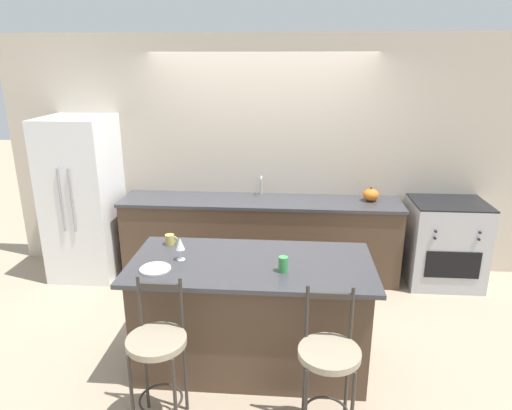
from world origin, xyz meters
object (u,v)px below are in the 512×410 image
object	(u,v)px
bar_stool_near	(158,354)
oven_range	(445,243)
refrigerator	(84,198)
coffee_mug	(170,240)
wine_glass	(180,244)
bar_stool_far	(328,366)
tumbler_cup	(283,264)
dinner_plate	(155,269)
pumpkin_decoration	(371,195)

from	to	relation	value
bar_stool_near	oven_range	bearing A→B (deg)	42.15
refrigerator	oven_range	distance (m)	4.10
bar_stool_near	coffee_mug	bearing A→B (deg)	98.95
wine_glass	oven_range	bearing A→B (deg)	32.17
bar_stool_far	tumbler_cup	size ratio (longest dim) A/B	8.96
refrigerator	dinner_plate	bearing A→B (deg)	-52.40
refrigerator	wine_glass	bearing A→B (deg)	-46.16
bar_stool_far	pumpkin_decoration	bearing A→B (deg)	75.80
dinner_plate	pumpkin_decoration	world-z (taller)	pumpkin_decoration
bar_stool_far	dinner_plate	size ratio (longest dim) A/B	4.50
dinner_plate	wine_glass	bearing A→B (deg)	51.66
refrigerator	wine_glass	size ratio (longest dim) A/B	9.90
bar_stool_far	coffee_mug	size ratio (longest dim) A/B	9.80
oven_range	bar_stool_far	world-z (taller)	bar_stool_far
refrigerator	bar_stool_near	bearing A→B (deg)	-56.68
bar_stool_far	tumbler_cup	world-z (taller)	bar_stool_far
refrigerator	tumbler_cup	bearing A→B (deg)	-36.53
refrigerator	coffee_mug	distance (m)	1.84
bar_stool_far	dinner_plate	xyz separation A→B (m)	(-1.27, 0.56, 0.36)
dinner_plate	coffee_mug	size ratio (longest dim) A/B	2.18
wine_glass	coffee_mug	size ratio (longest dim) A/B	1.71
tumbler_cup	pumpkin_decoration	size ratio (longest dim) A/B	0.67
coffee_mug	refrigerator	bearing A→B (deg)	136.62
wine_glass	coffee_mug	bearing A→B (deg)	118.71
refrigerator	bar_stool_near	world-z (taller)	refrigerator
dinner_plate	tumbler_cup	world-z (taller)	tumbler_cup
refrigerator	pumpkin_decoration	distance (m)	3.24
tumbler_cup	pumpkin_decoration	xyz separation A→B (m)	(0.93, 1.85, 0.01)
refrigerator	oven_range	xyz separation A→B (m)	(4.07, 0.05, -0.44)
oven_range	bar_stool_far	bearing A→B (deg)	-121.54
bar_stool_far	dinner_plate	world-z (taller)	bar_stool_far
dinner_plate	refrigerator	bearing A→B (deg)	127.60
dinner_plate	wine_glass	size ratio (longest dim) A/B	1.27
dinner_plate	pumpkin_decoration	xyz separation A→B (m)	(1.89, 1.89, 0.06)
oven_range	bar_stool_far	size ratio (longest dim) A/B	0.90
bar_stool_far	wine_glass	bearing A→B (deg)	146.01
coffee_mug	pumpkin_decoration	size ratio (longest dim) A/B	0.61
bar_stool_far	pumpkin_decoration	size ratio (longest dim) A/B	6.00
pumpkin_decoration	tumbler_cup	bearing A→B (deg)	-116.72
dinner_plate	pumpkin_decoration	distance (m)	2.67
bar_stool_far	coffee_mug	xyz separation A→B (m)	(-1.28, 1.05, 0.40)
wine_glass	bar_stool_far	bearing A→B (deg)	-33.99
bar_stool_near	bar_stool_far	world-z (taller)	same
tumbler_cup	oven_range	bearing A→B (deg)	44.99
refrigerator	bar_stool_far	xyz separation A→B (m)	(2.62, -2.32, -0.35)
oven_range	wine_glass	size ratio (longest dim) A/B	5.16
bar_stool_near	bar_stool_far	xyz separation A→B (m)	(1.12, -0.04, 0.00)
oven_range	pumpkin_decoration	xyz separation A→B (m)	(-0.83, 0.09, 0.51)
refrigerator	bar_stool_far	size ratio (longest dim) A/B	1.73
refrigerator	wine_glass	xyz separation A→B (m)	(1.50, -1.56, 0.13)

